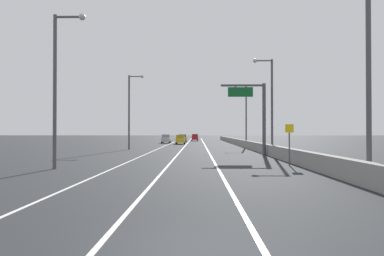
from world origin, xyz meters
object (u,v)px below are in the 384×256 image
Objects in this scene: lamp_post_right_near at (363,59)px; car_silver_2 at (166,139)px; car_red_1 at (195,137)px; car_yellow_3 at (181,139)px; car_gray_0 at (183,138)px; speed_advisory_sign at (289,141)px; lamp_post_right_second at (270,100)px; lamp_post_left_mid at (131,107)px; lamp_post_right_third at (245,111)px; lamp_post_left_near at (59,80)px; overhead_sign_gantry at (257,110)px.

car_silver_2 is (-14.68, 56.55, -4.97)m from lamp_post_right_near.
car_red_1 is 1.00× the size of car_yellow_3.
lamp_post_right_near is 2.25× the size of car_gray_0.
speed_advisory_sign is 12.34m from lamp_post_right_second.
lamp_post_right_second is at bearing -30.55° from lamp_post_left_mid.
lamp_post_right_third is 19.72m from lamp_post_left_mid.
lamp_post_right_near and lamp_post_left_mid have the same top height.
lamp_post_left_near is at bearing -116.82° from lamp_post_right_third.
lamp_post_right_third is 22.83m from car_silver_2.
lamp_post_right_third is at bearing -44.37° from car_yellow_3.
lamp_post_left_mid is 45.61m from car_red_1.
lamp_post_left_near is (-17.09, 6.00, 0.00)m from lamp_post_right_near.
overhead_sign_gantry is at bearing 95.04° from lamp_post_right_near.
lamp_post_right_second is 39.75m from car_silver_2.
lamp_post_right_third reaches higher than car_yellow_3.
car_gray_0 reaches higher than car_red_1.
lamp_post_right_third is 2.25× the size of car_gray_0.
lamp_post_right_near reaches higher than car_gray_0.
car_silver_2 is (2.37, 26.68, -4.97)m from lamp_post_left_mid.
lamp_post_right_second reaches higher than car_red_1.
overhead_sign_gantry is 0.73× the size of lamp_post_right_third.
car_silver_2 is at bearing 120.78° from car_yellow_3.
speed_advisory_sign is at bearing -76.72° from car_yellow_3.
lamp_post_left_mid is at bearing -100.79° from car_red_1.
car_silver_2 reaches higher than car_yellow_3.
lamp_post_left_mid is (0.04, 23.87, 0.00)m from lamp_post_left_near.
lamp_post_right_near is 1.00× the size of lamp_post_left_near.
lamp_post_right_third is 1.00× the size of lamp_post_left_near.
lamp_post_right_second is at bearing -81.22° from car_red_1.
lamp_post_right_near is at bearing -80.08° from car_gray_0.
car_gray_0 is at bearing 99.92° from lamp_post_right_near.
lamp_post_right_second is 47.21m from car_gray_0.
lamp_post_right_second reaches higher than car_yellow_3.
lamp_post_right_near is 2.39× the size of car_silver_2.
speed_advisory_sign is 0.67× the size of car_yellow_3.
car_silver_2 is (-3.23, -8.90, 0.00)m from car_gray_0.
lamp_post_left_mid is 36.36m from car_gray_0.
lamp_post_left_mid is at bearing -105.49° from car_yellow_3.
overhead_sign_gantry is at bearing -35.40° from lamp_post_left_mid.
speed_advisory_sign is at bearing 98.39° from lamp_post_right_near.
lamp_post_right_near is 52.26m from car_yellow_3.
speed_advisory_sign is 58.05m from car_gray_0.
lamp_post_left_near is 23.87m from lamp_post_left_mid.
overhead_sign_gantry is at bearing -82.92° from car_red_1.
car_red_1 is at bearing 103.88° from lamp_post_right_third.
lamp_post_right_third is at bearing 85.44° from overhead_sign_gantry.
speed_advisory_sign reaches higher than car_gray_0.
lamp_post_left_mid reaches higher than overhead_sign_gantry.
car_silver_2 is at bearing 131.20° from lamp_post_right_third.
lamp_post_right_third is 36.01m from car_red_1.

